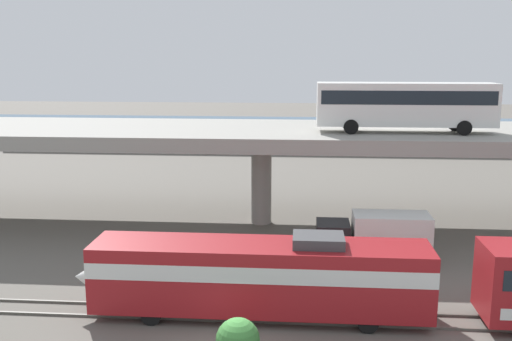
{
  "coord_description": "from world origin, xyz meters",
  "views": [
    {
      "loc": [
        2.95,
        -22.22,
        12.5
      ],
      "look_at": [
        -0.68,
        23.47,
        3.31
      ],
      "focal_mm": 40.82,
      "sensor_mm": 36.0,
      "label": 1
    }
  ],
  "objects": [
    {
      "name": "transit_bus_on_overpass",
      "position": [
        9.98,
        18.32,
        9.25
      ],
      "size": [
        12.0,
        2.68,
        3.4
      ],
      "color": "silver",
      "rests_on": "highway_overpass"
    },
    {
      "name": "rail_strip_near",
      "position": [
        0.0,
        3.29,
        0.06
      ],
      "size": [
        110.0,
        0.12,
        0.12
      ],
      "primitive_type": "cube",
      "color": "#59544C",
      "rests_on": "ground_plane"
    },
    {
      "name": "parked_car_5",
      "position": [
        -19.36,
        56.67,
        2.22
      ],
      "size": [
        4.69,
        1.99,
        1.5
      ],
      "rotation": [
        0.0,
        0.0,
        3.14
      ],
      "color": "#0C4C26",
      "rests_on": "pier_parking_lot"
    },
    {
      "name": "harbor_water",
      "position": [
        0.0,
        78.0,
        0.0
      ],
      "size": [
        140.0,
        36.0,
        0.01
      ],
      "primitive_type": "cube",
      "color": "#385B7A",
      "rests_on": "ground_plane"
    },
    {
      "name": "service_truck_west",
      "position": [
        7.56,
        12.11,
        1.64
      ],
      "size": [
        6.8,
        2.46,
        3.04
      ],
      "rotation": [
        0.0,
        0.0,
        3.14
      ],
      "color": "black",
      "rests_on": "ground_plane"
    },
    {
      "name": "train_locomotive",
      "position": [
        0.26,
        4.0,
        2.19
      ],
      "size": [
        17.19,
        3.04,
        4.18
      ],
      "rotation": [
        0.0,
        0.0,
        3.14
      ],
      "color": "maroon",
      "rests_on": "ground_plane"
    },
    {
      "name": "rail_strip_far",
      "position": [
        0.0,
        4.71,
        0.06
      ],
      "size": [
        110.0,
        0.12,
        0.12
      ],
      "primitive_type": "cube",
      "color": "#59544C",
      "rests_on": "ground_plane"
    },
    {
      "name": "parked_car_0",
      "position": [
        -14.48,
        54.56,
        2.22
      ],
      "size": [
        4.4,
        1.95,
        1.5
      ],
      "rotation": [
        0.0,
        0.0,
        3.14
      ],
      "color": "navy",
      "rests_on": "pier_parking_lot"
    },
    {
      "name": "shrub_right",
      "position": [
        0.45,
        -0.22,
        0.92
      ],
      "size": [
        1.84,
        1.84,
        1.84
      ],
      "primitive_type": "sphere",
      "color": "#336C30",
      "rests_on": "ground_plane"
    },
    {
      "name": "parked_car_3",
      "position": [
        21.55,
        57.22,
        2.22
      ],
      "size": [
        4.69,
        1.83,
        1.5
      ],
      "rotation": [
        0.0,
        0.0,
        3.14
      ],
      "color": "#515459",
      "rests_on": "pier_parking_lot"
    },
    {
      "name": "parked_car_2",
      "position": [
        19.24,
        52.71,
        2.22
      ],
      "size": [
        4.32,
        1.96,
        1.5
      ],
      "color": "#9E998C",
      "rests_on": "pier_parking_lot"
    },
    {
      "name": "parked_car_1",
      "position": [
        27.69,
        56.24,
        2.22
      ],
      "size": [
        4.03,
        1.84,
        1.5
      ],
      "color": "silver",
      "rests_on": "pier_parking_lot"
    },
    {
      "name": "highway_overpass",
      "position": [
        0.0,
        20.0,
        6.56
      ],
      "size": [
        96.0,
        11.6,
        7.19
      ],
      "color": "gray",
      "rests_on": "ground_plane"
    },
    {
      "name": "pier_parking_lot",
      "position": [
        0.0,
        55.0,
        0.72
      ],
      "size": [
        72.07,
        10.06,
        1.45
      ],
      "primitive_type": "cube",
      "color": "gray",
      "rests_on": "ground_plane"
    },
    {
      "name": "parked_car_4",
      "position": [
        -29.04,
        53.14,
        2.22
      ],
      "size": [
        4.67,
        1.9,
        1.5
      ],
      "color": "maroon",
      "rests_on": "pier_parking_lot"
    }
  ]
}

